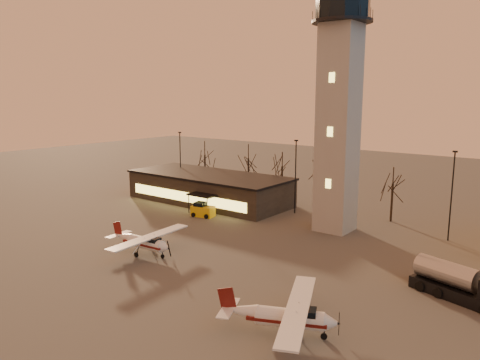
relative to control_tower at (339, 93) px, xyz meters
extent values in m
plane|color=#45423F|center=(0.00, -30.00, -16.33)|extent=(220.00, 220.00, 0.00)
cube|color=#9D9A95|center=(0.00, 0.00, -4.33)|extent=(4.00, 4.00, 24.00)
cylinder|color=black|center=(0.00, 0.00, 7.82)|extent=(6.80, 6.80, 0.30)
cylinder|color=black|center=(0.00, 0.00, 9.67)|extent=(6.00, 6.00, 3.40)
cube|color=black|center=(-22.00, 2.00, -14.33)|extent=(25.00, 10.00, 4.00)
cube|color=black|center=(-22.00, 2.00, -12.18)|extent=(25.40, 10.40, 0.30)
cube|color=#FFDA59|center=(-22.00, -3.02, -14.73)|extent=(22.00, 0.08, 1.40)
cube|color=black|center=(-18.00, -4.00, -13.73)|extent=(4.00, 2.00, 0.20)
cylinder|color=black|center=(-30.00, 4.00, -11.33)|extent=(0.16, 0.16, 10.00)
cube|color=black|center=(-30.00, 4.00, -6.28)|extent=(0.50, 0.25, 0.18)
cylinder|color=black|center=(-8.00, 4.00, -11.33)|extent=(0.16, 0.16, 10.00)
cube|color=black|center=(-8.00, 4.00, -6.28)|extent=(0.50, 0.25, 0.18)
cylinder|color=black|center=(12.00, 4.00, -11.33)|extent=(0.16, 0.16, 10.00)
cube|color=black|center=(12.00, 4.00, -6.28)|extent=(0.50, 0.25, 0.18)
cylinder|color=black|center=(-30.00, 10.00, -13.46)|extent=(0.28, 0.28, 5.74)
cylinder|color=black|center=(-14.00, 10.00, -13.70)|extent=(0.28, 0.28, 5.25)
cylinder|color=black|center=(-5.00, 6.00, -13.25)|extent=(0.28, 0.28, 6.16)
cylinder|color=black|center=(4.00, 8.00, -13.84)|extent=(0.28, 0.28, 4.97)
cylinder|color=black|center=(-22.00, 12.00, -13.53)|extent=(0.28, 0.28, 5.60)
cylinder|color=silver|center=(9.08, -24.81, -15.07)|extent=(4.75, 3.07, 1.30)
cone|color=silver|center=(11.56, -23.71, -15.07)|extent=(1.33, 1.50, 1.24)
cone|color=silver|center=(5.96, -26.20, -14.92)|extent=(2.65, 1.99, 1.10)
cube|color=black|center=(10.00, -24.41, -14.62)|extent=(1.80, 1.57, 0.70)
cube|color=#56100C|center=(8.90, -24.90, -15.12)|extent=(5.50, 3.43, 0.22)
cube|color=silver|center=(9.54, -24.61, -14.29)|extent=(5.86, 10.69, 0.14)
cube|color=silver|center=(5.14, -26.57, -14.82)|extent=(2.17, 3.39, 0.08)
cube|color=#56100C|center=(5.05, -26.61, -14.12)|extent=(1.30, 0.64, 1.70)
cylinder|color=white|center=(-11.19, -19.83, -15.14)|extent=(4.45, 1.57, 1.23)
cone|color=white|center=(-8.64, -19.63, -15.14)|extent=(0.94, 1.24, 1.18)
cone|color=white|center=(-14.41, -20.08, -15.00)|extent=(2.35, 1.22, 1.04)
cube|color=black|center=(-10.24, -19.76, -14.71)|extent=(1.50, 1.10, 0.66)
cube|color=#61110D|center=(-11.38, -19.84, -15.19)|extent=(5.21, 1.67, 0.21)
cube|color=white|center=(-10.72, -19.79, -14.40)|extent=(2.23, 10.53, 0.13)
cube|color=white|center=(-15.26, -20.15, -14.90)|extent=(1.10, 3.19, 0.08)
cube|color=#61110D|center=(-15.36, -20.15, -14.24)|extent=(1.32, 0.18, 1.61)
cube|color=black|center=(16.70, -11.62, -15.83)|extent=(7.93, 4.21, 0.99)
cylinder|color=#ACACB1|center=(15.67, -11.32, -14.44)|extent=(5.36, 3.22, 1.89)
cube|color=#E7B00D|center=(-16.82, -5.06, -15.62)|extent=(3.27, 2.17, 1.40)
cube|color=black|center=(-17.21, -5.14, -14.82)|extent=(1.66, 1.66, 0.80)
camera|label=1|loc=(24.44, -50.10, -0.14)|focal=35.00mm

